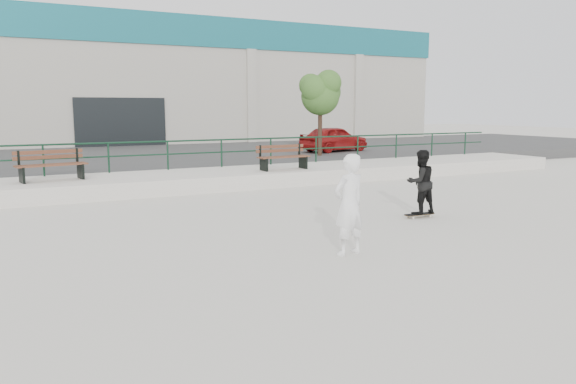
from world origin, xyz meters
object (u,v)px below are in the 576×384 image
red_car (334,139)px  tree (321,92)px  bench_right (283,157)px  skateboard (419,214)px  bench_left (51,165)px  seated_skater (349,205)px  standing_skater (420,182)px

red_car → tree: bearing=121.7°
bench_right → skateboard: (0.19, -7.01, -0.86)m
bench_left → bench_right: bench_left is taller
seated_skater → red_car: bearing=-130.6°
tree → seated_skater: size_ratio=2.05×
bench_left → tree: size_ratio=0.54×
skateboard → bench_right: bearing=93.1°
tree → skateboard: (-3.93, -11.39, -3.28)m
red_car → standing_skater: bearing=144.5°
tree → red_car: size_ratio=1.03×
red_car → seated_skater: size_ratio=1.99×
skateboard → standing_skater: size_ratio=0.50×
bench_left → red_car: (13.43, 5.55, 0.17)m
bench_right → red_car: size_ratio=0.52×
standing_skater → seated_skater: size_ratio=0.84×
bench_left → bench_right: 7.52m
skateboard → seated_skater: (-3.49, -2.12, 0.86)m
red_car → skateboard: red_car is taller
bench_right → standing_skater: standing_skater is taller
tree → skateboard: 12.49m
bench_right → red_car: (5.92, 6.08, 0.20)m
red_car → seated_skater: seated_skater is taller
tree → skateboard: bearing=-109.1°
red_car → seated_skater: bearing=136.9°
tree → skateboard: size_ratio=4.85×
bench_left → standing_skater: (7.70, -7.55, -0.08)m
bench_left → seated_skater: size_ratio=1.12×
bench_left → seated_skater: bearing=-75.8°
bench_right → seated_skater: size_ratio=1.03×
standing_skater → seated_skater: bearing=33.8°
bench_right → standing_skater: 7.02m
bench_right → red_car: red_car is taller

